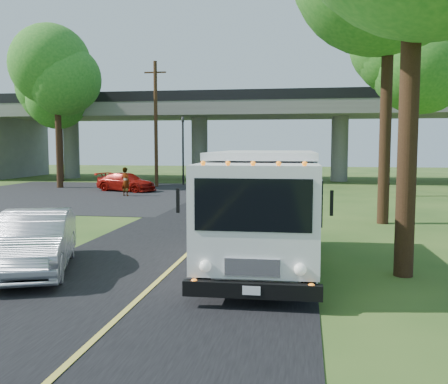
% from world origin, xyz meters
% --- Properties ---
extents(ground, '(120.00, 120.00, 0.00)m').
position_xyz_m(ground, '(0.00, 0.00, 0.00)').
color(ground, '#2A4A1A').
rests_on(ground, ground).
extents(road, '(7.00, 90.00, 0.02)m').
position_xyz_m(road, '(0.00, 10.00, 0.01)').
color(road, black).
rests_on(road, ground).
extents(parking_lot, '(16.00, 18.00, 0.01)m').
position_xyz_m(parking_lot, '(-11.00, 18.00, 0.01)').
color(parking_lot, black).
rests_on(parking_lot, ground).
extents(lane_line, '(0.12, 90.00, 0.01)m').
position_xyz_m(lane_line, '(0.00, 10.00, 0.03)').
color(lane_line, gold).
rests_on(lane_line, road).
extents(overpass, '(54.00, 10.00, 7.30)m').
position_xyz_m(overpass, '(0.00, 32.00, 4.56)').
color(overpass, slate).
rests_on(overpass, ground).
extents(traffic_signal, '(0.18, 0.22, 5.20)m').
position_xyz_m(traffic_signal, '(-6.00, 26.00, 3.20)').
color(traffic_signal, black).
rests_on(traffic_signal, ground).
extents(utility_pole, '(1.60, 0.26, 9.00)m').
position_xyz_m(utility_pole, '(-7.50, 24.00, 4.59)').
color(utility_pole, '#472D19').
rests_on(utility_pole, ground).
extents(tree_right_far, '(5.77, 5.67, 10.99)m').
position_xyz_m(tree_right_far, '(9.21, 19.84, 8.30)').
color(tree_right_far, '#382314').
rests_on(tree_right_far, ground).
extents(tree_left_lot, '(5.60, 5.50, 10.50)m').
position_xyz_m(tree_left_lot, '(-13.79, 21.84, 7.90)').
color(tree_left_lot, '#382314').
rests_on(tree_left_lot, ground).
extents(tree_left_far, '(5.26, 5.16, 9.89)m').
position_xyz_m(tree_left_far, '(-16.79, 27.84, 7.45)').
color(tree_left_far, '#382314').
rests_on(tree_left_far, ground).
extents(step_van, '(2.66, 6.91, 2.88)m').
position_xyz_m(step_van, '(2.20, 1.29, 1.56)').
color(step_van, white).
rests_on(step_van, ground).
extents(red_sedan, '(4.52, 2.95, 1.22)m').
position_xyz_m(red_sedan, '(-8.41, 20.22, 0.61)').
color(red_sedan, '#991009').
rests_on(red_sedan, ground).
extents(silver_sedan, '(3.04, 4.68, 1.46)m').
position_xyz_m(silver_sedan, '(-3.20, 0.00, 0.73)').
color(silver_sedan, '#999BA2').
rests_on(silver_sedan, ground).
extents(pedestrian, '(0.74, 0.64, 1.72)m').
position_xyz_m(pedestrian, '(-7.36, 17.29, 0.86)').
color(pedestrian, gray).
rests_on(pedestrian, ground).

